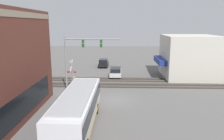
% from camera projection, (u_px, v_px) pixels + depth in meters
% --- Properties ---
extents(ground_plane, '(120.00, 120.00, 0.00)m').
position_uv_depth(ground_plane, '(115.00, 100.00, 24.46)').
color(ground_plane, '#605E5B').
extents(shop_building, '(8.59, 9.13, 6.60)m').
position_uv_depth(shop_building, '(189.00, 56.00, 34.71)').
color(shop_building, beige).
rests_on(shop_building, ground).
extents(city_bus, '(10.51, 2.59, 3.02)m').
position_uv_depth(city_bus, '(78.00, 109.00, 17.50)').
color(city_bus, silver).
rests_on(city_bus, ground).
extents(traffic_signal_gantry, '(0.42, 6.88, 6.91)m').
position_uv_depth(traffic_signal_gantry, '(80.00, 51.00, 27.28)').
color(traffic_signal_gantry, gray).
rests_on(traffic_signal_gantry, ground).
extents(crossing_signal, '(1.41, 1.18, 3.81)m').
position_uv_depth(crossing_signal, '(72.00, 72.00, 28.12)').
color(crossing_signal, gray).
rests_on(crossing_signal, ground).
extents(rail_track_near, '(2.60, 60.00, 0.15)m').
position_uv_depth(rail_track_near, '(116.00, 85.00, 30.32)').
color(rail_track_near, '#332D28').
rests_on(rail_track_near, ground).
extents(rail_track_far, '(2.60, 60.00, 0.15)m').
position_uv_depth(rail_track_far, '(117.00, 79.00, 33.45)').
color(rail_track_far, '#332D28').
rests_on(rail_track_far, ground).
extents(parked_car_white, '(4.57, 1.82, 1.42)m').
position_uv_depth(parked_car_white, '(116.00, 72.00, 35.47)').
color(parked_car_white, silver).
rests_on(parked_car_white, ground).
extents(parked_car_black, '(4.23, 1.82, 1.54)m').
position_uv_depth(parked_car_black, '(104.00, 63.00, 43.34)').
color(parked_car_black, black).
rests_on(parked_car_black, ground).
extents(pedestrian_at_crossing, '(0.34, 0.34, 1.82)m').
position_uv_depth(pedestrian_at_crossing, '(74.00, 83.00, 27.76)').
color(pedestrian_at_crossing, '#2D3351').
rests_on(pedestrian_at_crossing, ground).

